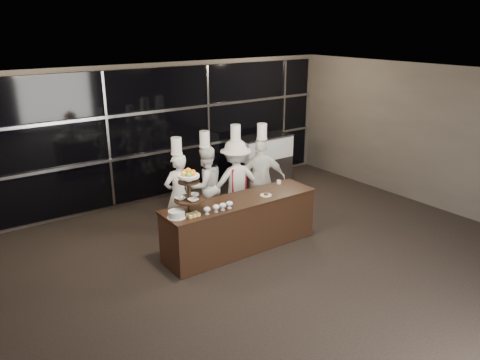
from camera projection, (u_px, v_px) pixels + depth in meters
room at (324, 199)px, 6.40m from camera, size 10.00×10.00×10.00m
window_wall at (161, 133)px, 10.20m from camera, size 8.60×0.10×2.80m
buffet_counter at (241, 224)px, 8.14m from camera, size 2.84×0.74×0.92m
display_stand at (189, 188)px, 7.31m from camera, size 0.48×0.48×0.74m
compotes at (219, 206)px, 7.48m from camera, size 0.54×0.11×0.12m
layer_cake at (177, 214)px, 7.24m from camera, size 0.30×0.30×0.11m
pastry_squares at (193, 215)px, 7.29m from camera, size 0.20×0.13×0.05m
small_plate at (266, 195)px, 8.18m from camera, size 0.20×0.20×0.05m
chef_cup at (279, 182)px, 8.77m from camera, size 0.08×0.08×0.07m
display_case at (264, 158)px, 11.29m from camera, size 1.36×0.59×1.24m
chef_a at (178, 193)px, 8.64m from camera, size 0.59×0.40×1.85m
chef_b at (206, 185)px, 9.09m from camera, size 0.76×0.59×1.87m
chef_c at (236, 181)px, 9.15m from camera, size 1.20×0.87×1.97m
chef_d at (261, 179)px, 9.30m from camera, size 1.05×0.82×1.96m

